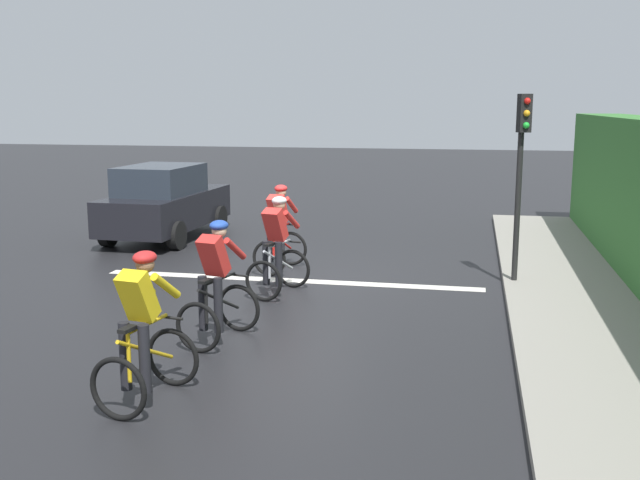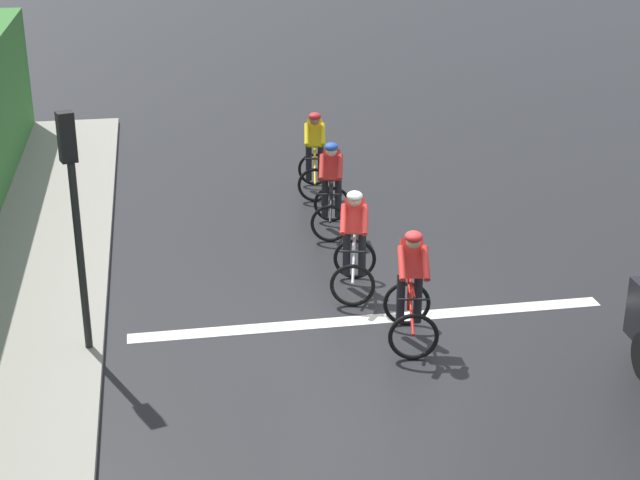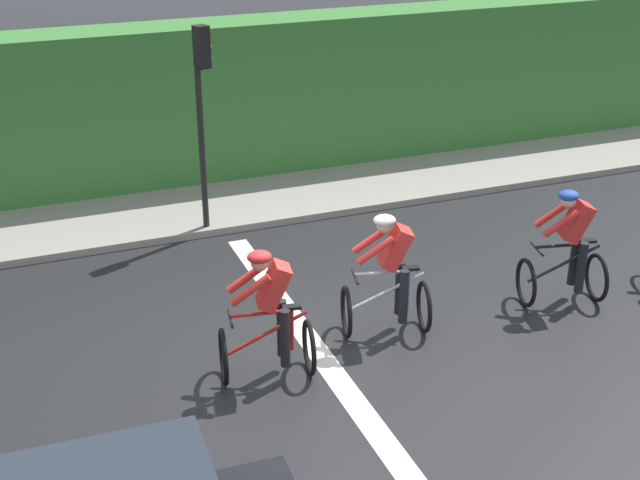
{
  "view_description": "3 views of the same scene",
  "coord_description": "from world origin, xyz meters",
  "px_view_note": "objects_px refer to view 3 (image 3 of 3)",
  "views": [
    {
      "loc": [
        -3.19,
        12.84,
        3.18
      ],
      "look_at": [
        -0.77,
        1.08,
        0.95
      ],
      "focal_mm": 41.46,
      "sensor_mm": 36.0,
      "label": 1
    },
    {
      "loc": [
        -2.93,
        -12.13,
        6.28
      ],
      "look_at": [
        -0.61,
        0.97,
        0.96
      ],
      "focal_mm": 54.05,
      "sensor_mm": 36.0,
      "label": 2
    },
    {
      "loc": [
        8.78,
        -3.25,
        5.83
      ],
      "look_at": [
        -0.54,
        0.39,
        1.23
      ],
      "focal_mm": 48.93,
      "sensor_mm": 36.0,
      "label": 3
    }
  ],
  "objects_px": {
    "cyclist_mid": "(390,277)",
    "cyclist_fourth": "(269,318)",
    "cyclist_second": "(568,250)",
    "traffic_light_near_crossing": "(202,99)"
  },
  "relations": [
    {
      "from": "cyclist_mid",
      "to": "cyclist_fourth",
      "type": "xyz_separation_m",
      "value": [
        0.42,
        -1.75,
        0.0
      ]
    },
    {
      "from": "cyclist_second",
      "to": "cyclist_mid",
      "type": "distance_m",
      "value": 2.61
    },
    {
      "from": "cyclist_second",
      "to": "cyclist_fourth",
      "type": "distance_m",
      "value": 4.36
    },
    {
      "from": "cyclist_fourth",
      "to": "traffic_light_near_crossing",
      "type": "xyz_separation_m",
      "value": [
        -4.38,
        0.41,
        1.43
      ]
    },
    {
      "from": "cyclist_second",
      "to": "cyclist_mid",
      "type": "bearing_deg",
      "value": -93.01
    },
    {
      "from": "cyclist_second",
      "to": "cyclist_fourth",
      "type": "height_order",
      "value": "same"
    },
    {
      "from": "cyclist_second",
      "to": "traffic_light_near_crossing",
      "type": "height_order",
      "value": "traffic_light_near_crossing"
    },
    {
      "from": "cyclist_mid",
      "to": "cyclist_fourth",
      "type": "relative_size",
      "value": 1.0
    },
    {
      "from": "traffic_light_near_crossing",
      "to": "cyclist_fourth",
      "type": "bearing_deg",
      "value": -5.38
    },
    {
      "from": "cyclist_mid",
      "to": "traffic_light_near_crossing",
      "type": "distance_m",
      "value": 4.41
    }
  ]
}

